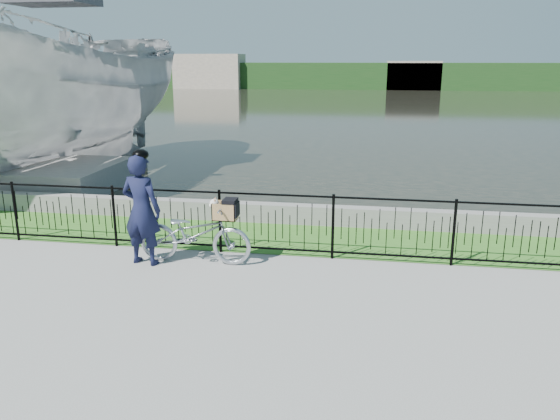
% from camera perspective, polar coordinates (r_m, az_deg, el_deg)
% --- Properties ---
extents(ground, '(120.00, 120.00, 0.00)m').
position_cam_1_polar(ground, '(8.23, -2.43, -8.51)').
color(ground, gray).
rests_on(ground, ground).
extents(grass_strip, '(60.00, 2.00, 0.01)m').
position_cam_1_polar(grass_strip, '(10.62, 0.47, -2.87)').
color(grass_strip, '#387023').
rests_on(grass_strip, ground).
extents(water, '(120.00, 120.00, 0.00)m').
position_cam_1_polar(water, '(40.52, 7.40, 10.58)').
color(water, '#27271E').
rests_on(water, ground).
extents(quay_wall, '(60.00, 0.30, 0.40)m').
position_cam_1_polar(quay_wall, '(11.51, 1.26, -0.40)').
color(quay_wall, gray).
rests_on(quay_wall, ground).
extents(fence, '(14.00, 0.06, 1.15)m').
position_cam_1_polar(fence, '(9.51, -0.48, -1.47)').
color(fence, black).
rests_on(fence, ground).
extents(far_treeline, '(120.00, 6.00, 3.00)m').
position_cam_1_polar(far_treeline, '(67.40, 8.44, 13.71)').
color(far_treeline, '#1E4119').
rests_on(far_treeline, ground).
extents(far_building_left, '(8.00, 4.00, 4.00)m').
position_cam_1_polar(far_building_left, '(68.24, -7.36, 14.19)').
color(far_building_left, '#A69785').
rests_on(far_building_left, ground).
extents(far_building_right, '(6.00, 3.00, 3.20)m').
position_cam_1_polar(far_building_right, '(66.03, 13.76, 13.50)').
color(far_building_right, '#A69785').
rests_on(far_building_right, ground).
extents(bicycle_rig, '(1.94, 0.68, 1.16)m').
position_cam_1_polar(bicycle_rig, '(9.30, -8.83, -2.40)').
color(bicycle_rig, '#ACB1B8').
rests_on(bicycle_rig, ground).
extents(cyclist, '(0.75, 0.55, 1.95)m').
position_cam_1_polar(cyclist, '(9.31, -14.27, 0.14)').
color(cyclist, black).
rests_on(cyclist, ground).
extents(boat_near, '(5.00, 12.02, 6.37)m').
position_cam_1_polar(boat_near, '(16.84, -21.91, 11.01)').
color(boat_near, '#B1B1B1').
rests_on(boat_near, water).
extents(boat_far, '(9.89, 11.85, 2.11)m').
position_cam_1_polar(boat_far, '(23.75, -26.89, 8.27)').
color(boat_far, '#B1B1B1').
rests_on(boat_far, water).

